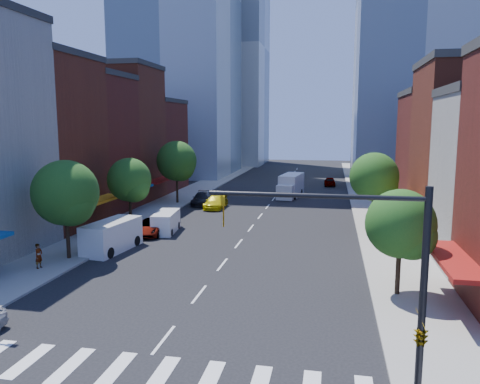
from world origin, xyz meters
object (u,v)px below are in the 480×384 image
at_px(cargo_van_near, 111,236).
at_px(taxi, 216,202).
at_px(pedestrian_far, 98,239).
at_px(pedestrian_near, 39,256).
at_px(traffic_car_oncoming, 286,192).
at_px(parked_car_rear, 202,199).
at_px(parked_car_third, 150,227).
at_px(traffic_car_far, 330,181).
at_px(parked_car_second, 168,224).
at_px(box_truck, 291,186).
at_px(cargo_van_far, 166,222).

xyz_separation_m(cargo_van_near, taxi, (3.59, 19.95, -0.42)).
bearing_deg(pedestrian_far, pedestrian_near, -23.79).
relative_size(cargo_van_near, traffic_car_oncoming, 1.47).
bearing_deg(parked_car_rear, cargo_van_near, -98.66).
bearing_deg(parked_car_third, traffic_car_far, 58.88).
height_order(cargo_van_near, pedestrian_far, cargo_van_near).
relative_size(parked_car_rear, taxi, 0.97).
bearing_deg(parked_car_second, pedestrian_far, -116.02).
height_order(taxi, pedestrian_near, pedestrian_near).
bearing_deg(pedestrian_near, parked_car_second, -13.69).
relative_size(parked_car_third, pedestrian_near, 2.91).
distance_m(parked_car_third, pedestrian_near, 11.92).
xyz_separation_m(box_truck, pedestrian_far, (-12.56, -30.58, -0.49)).
distance_m(cargo_van_far, pedestrian_far, 7.78).
distance_m(parked_car_rear, cargo_van_near, 22.10).
height_order(parked_car_second, traffic_car_far, traffic_car_far).
height_order(parked_car_third, traffic_car_oncoming, parked_car_third).
xyz_separation_m(taxi, pedestrian_near, (-6.20, -25.48, 0.25)).
height_order(traffic_car_oncoming, pedestrian_far, pedestrian_far).
height_order(cargo_van_near, traffic_car_oncoming, cargo_van_near).
bearing_deg(box_truck, traffic_car_oncoming, -151.39).
height_order(traffic_car_oncoming, traffic_car_far, traffic_car_far).
xyz_separation_m(taxi, pedestrian_far, (-4.57, -20.19, 0.21)).
bearing_deg(parked_car_third, cargo_van_far, 35.97).
height_order(parked_car_second, cargo_van_near, cargo_van_near).
xyz_separation_m(cargo_van_near, traffic_car_far, (16.82, 42.97, -0.47)).
height_order(parked_car_rear, box_truck, box_truck).
height_order(cargo_van_far, traffic_car_oncoming, cargo_van_far).
distance_m(parked_car_second, traffic_car_far, 38.37).
height_order(parked_car_second, parked_car_rear, parked_car_rear).
bearing_deg(traffic_car_oncoming, cargo_van_far, 70.94).
xyz_separation_m(parked_car_second, pedestrian_near, (-4.63, -13.10, 0.32)).
xyz_separation_m(parked_car_second, parked_car_rear, (-0.78, 14.49, 0.05)).
bearing_deg(parked_car_second, traffic_car_oncoming, 63.22).
xyz_separation_m(parked_car_rear, box_truck, (10.34, 8.27, 0.71)).
bearing_deg(parked_car_rear, cargo_van_far, -92.45).
relative_size(cargo_van_near, box_truck, 0.75).
bearing_deg(taxi, traffic_car_far, 59.97).
height_order(cargo_van_far, box_truck, box_truck).
distance_m(parked_car_second, cargo_van_far, 0.69).
bearing_deg(traffic_car_far, parked_car_second, 64.34).
distance_m(parked_car_second, parked_car_third, 2.04).
height_order(parked_car_rear, pedestrian_near, pedestrian_near).
xyz_separation_m(parked_car_second, pedestrian_far, (-3.00, -7.82, 0.28)).
xyz_separation_m(parked_car_third, cargo_van_near, (-0.91, -5.85, 0.49)).
relative_size(traffic_car_far, box_truck, 0.53).
xyz_separation_m(cargo_van_far, pedestrian_far, (-3.01, -7.17, 0.03)).
relative_size(box_truck, pedestrian_far, 4.80).
xyz_separation_m(parked_car_second, parked_car_third, (-1.10, -1.72, 0.00)).
bearing_deg(pedestrian_far, box_truck, 151.06).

